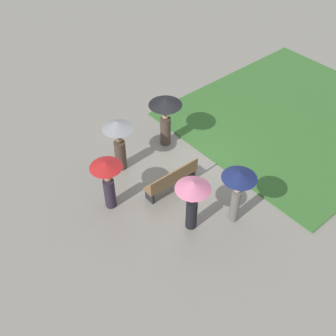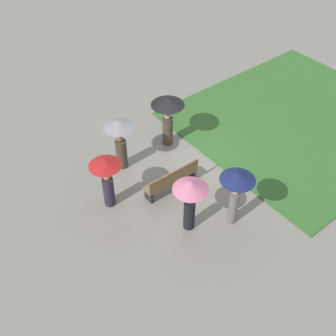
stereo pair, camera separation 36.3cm
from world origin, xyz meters
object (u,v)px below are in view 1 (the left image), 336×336
crowd_person_red (107,177)px  crowd_person_pink (193,194)px  crowd_person_grey (119,136)px  crowd_person_navy (238,185)px  crowd_person_black (165,111)px  park_bench (172,179)px

crowd_person_red → crowd_person_pink: size_ratio=0.98×
crowd_person_grey → crowd_person_navy: size_ratio=0.99×
crowd_person_navy → crowd_person_red: bearing=67.8°
crowd_person_grey → crowd_person_pink: size_ratio=1.05×
crowd_person_red → crowd_person_navy: bearing=-117.3°
crowd_person_red → crowd_person_black: 3.47m
crowd_person_red → crowd_person_black: (-3.24, -1.22, 0.17)m
crowd_person_grey → crowd_person_pink: crowd_person_grey is taller
crowd_person_navy → crowd_person_pink: bearing=88.0°
crowd_person_grey → park_bench: bearing=-113.4°
crowd_person_red → crowd_person_navy: (-2.48, 2.83, 0.25)m
park_bench → crowd_person_navy: crowd_person_navy is taller
park_bench → crowd_person_navy: size_ratio=0.98×
crowd_person_black → crowd_person_pink: crowd_person_black is taller
park_bench → crowd_person_red: crowd_person_red is taller
park_bench → crowd_person_black: crowd_person_black is taller
park_bench → crowd_person_navy: bearing=106.6°
crowd_person_navy → crowd_person_black: size_ratio=1.02×
crowd_person_red → crowd_person_grey: crowd_person_grey is taller
crowd_person_black → crowd_person_pink: (1.90, 3.43, -0.04)m
crowd_person_black → crowd_person_pink: size_ratio=1.04×
crowd_person_red → crowd_person_grey: bearing=-24.9°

